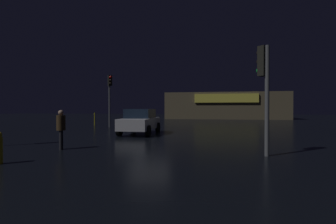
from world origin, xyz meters
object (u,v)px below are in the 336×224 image
store_building (225,106)px  car_near (140,121)px  traffic_signal_opposite (264,78)px  pedestrian (61,127)px  traffic_signal_cross_left (110,90)px

store_building → car_near: (-6.19, -27.67, -1.25)m
traffic_signal_opposite → car_near: (-6.41, 6.35, -1.86)m
traffic_signal_opposite → pedestrian: size_ratio=2.41×
pedestrian → car_near: bearing=78.7°
traffic_signal_cross_left → pedestrian: size_ratio=2.88×
traffic_signal_cross_left → store_building: bearing=64.9°
store_building → pedestrian: (-7.48, -34.13, -1.17)m
store_building → car_near: size_ratio=4.51×
store_building → car_near: 28.38m
traffic_signal_cross_left → car_near: traffic_signal_cross_left is taller
car_near → pedestrian: bearing=-101.3°
car_near → store_building: bearing=77.4°
store_building → traffic_signal_opposite: store_building is taller
traffic_signal_cross_left → car_near: (4.33, -5.21, -2.41)m
store_building → traffic_signal_cross_left: (-10.52, -22.46, 1.16)m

